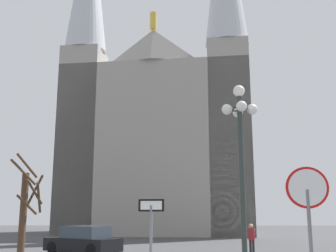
{
  "coord_description": "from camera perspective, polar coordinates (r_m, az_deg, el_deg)",
  "views": [
    {
      "loc": [
        0.02,
        -7.43,
        2.19
      ],
      "look_at": [
        -0.48,
        18.0,
        7.49
      ],
      "focal_mm": 43.92,
      "sensor_mm": 36.0,
      "label": 1
    }
  ],
  "objects": [
    {
      "name": "one_way_arrow_sign",
      "position": [
        10.03,
        -2.38,
        -15.2
      ],
      "size": [
        0.63,
        0.17,
        2.48
      ],
      "color": "slate",
      "rests_on": "ground"
    },
    {
      "name": "stop_sign",
      "position": [
        9.27,
        18.92,
        -10.88
      ],
      "size": [
        0.87,
        0.23,
        3.13
      ],
      "color": "slate",
      "rests_on": "ground"
    },
    {
      "name": "parked_car_near_black",
      "position": [
        22.97,
        -11.63,
        -15.34
      ],
      "size": [
        4.4,
        3.62,
        1.44
      ],
      "color": "black",
      "rests_on": "ground"
    },
    {
      "name": "street_lamp",
      "position": [
        12.92,
        10.12,
        -3.62
      ],
      "size": [
        1.13,
        1.13,
        6.14
      ],
      "color": "#2D3833",
      "rests_on": "ground"
    },
    {
      "name": "cathedral",
      "position": [
        43.21,
        -1.2,
        -0.31
      ],
      "size": [
        19.66,
        15.1,
        37.15
      ],
      "color": "gray",
      "rests_on": "ground"
    },
    {
      "name": "bare_tree",
      "position": [
        16.99,
        -19.3,
        -11.44
      ],
      "size": [
        1.14,
        1.32,
        4.4
      ],
      "color": "#473323",
      "rests_on": "ground"
    },
    {
      "name": "pedestrian_walking",
      "position": [
        21.6,
        11.52,
        -14.84
      ],
      "size": [
        0.32,
        0.32,
        1.58
      ],
      "color": "black",
      "rests_on": "ground"
    }
  ]
}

